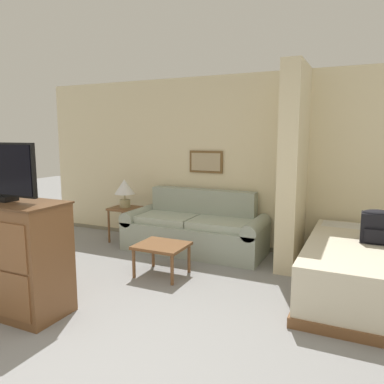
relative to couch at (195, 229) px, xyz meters
name	(u,v)px	position (x,y,z in m)	size (l,w,h in m)	color
ground_plane	(70,376)	(0.41, -3.09, -0.32)	(20.00, 20.00, 0.00)	gray
wall_back	(233,163)	(0.41, 0.48, 0.97)	(6.86, 0.16, 2.60)	beige
wall_partition_pillar	(293,168)	(1.40, -0.03, 0.98)	(0.24, 0.89, 2.60)	beige
couch	(195,229)	(0.00, 0.00, 0.00)	(2.11, 0.84, 0.89)	#99A393
coffee_table	(162,248)	(0.05, -1.09, 0.02)	(0.60, 0.53, 0.39)	brown
side_table	(125,213)	(-1.24, -0.02, 0.14)	(0.44, 0.44, 0.56)	brown
table_lamp	(125,189)	(-1.24, -0.02, 0.54)	(0.33, 0.33, 0.46)	tan
tv_dresser	(7,256)	(-0.88, -2.52, 0.23)	(1.27, 0.54, 1.09)	brown
tv	(1,172)	(-0.88, -2.52, 1.05)	(0.87, 0.16, 0.56)	black
bed	(374,270)	(2.40, -0.67, -0.03)	(1.40, 2.11, 0.58)	brown
backpack	(377,226)	(2.40, -0.60, 0.44)	(0.33, 0.23, 0.36)	black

